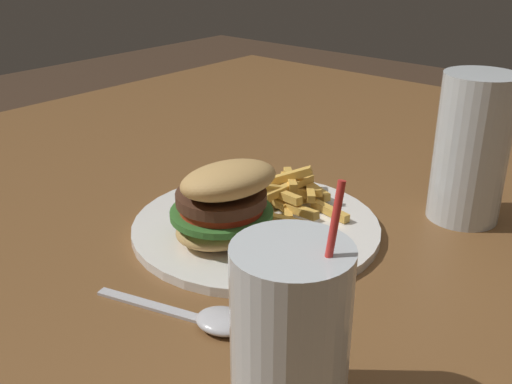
{
  "coord_description": "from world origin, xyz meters",
  "views": [
    {
      "loc": [
        0.52,
        0.34,
        1.01
      ],
      "look_at": [
        0.07,
        -0.05,
        0.75
      ],
      "focal_mm": 42.0,
      "sensor_mm": 36.0,
      "label": 1
    }
  ],
  "objects_px": {
    "beer_glass": "(471,154)",
    "juice_glass": "(290,338)",
    "meal_plate_near": "(244,213)",
    "spoon": "(214,319)"
  },
  "relations": [
    {
      "from": "beer_glass",
      "to": "juice_glass",
      "type": "xyz_separation_m",
      "value": [
        0.37,
        0.03,
        -0.02
      ]
    },
    {
      "from": "meal_plate_near",
      "to": "beer_glass",
      "type": "xyz_separation_m",
      "value": [
        -0.2,
        0.16,
        0.05
      ]
    },
    {
      "from": "meal_plate_near",
      "to": "juice_glass",
      "type": "distance_m",
      "value": 0.26
    },
    {
      "from": "beer_glass",
      "to": "meal_plate_near",
      "type": "bearing_deg",
      "value": -38.01
    },
    {
      "from": "juice_glass",
      "to": "spoon",
      "type": "relative_size",
      "value": 1.15
    },
    {
      "from": "meal_plate_near",
      "to": "spoon",
      "type": "height_order",
      "value": "meal_plate_near"
    },
    {
      "from": "juice_glass",
      "to": "beer_glass",
      "type": "bearing_deg",
      "value": -175.03
    },
    {
      "from": "spoon",
      "to": "meal_plate_near",
      "type": "bearing_deg",
      "value": 106.16
    },
    {
      "from": "beer_glass",
      "to": "spoon",
      "type": "relative_size",
      "value": 1.11
    },
    {
      "from": "juice_glass",
      "to": "meal_plate_near",
      "type": "bearing_deg",
      "value": -131.46
    }
  ]
}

